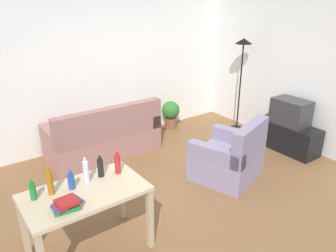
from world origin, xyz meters
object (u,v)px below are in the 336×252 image
at_px(bottle_amber, 50,182).
at_px(tv_stand, 287,137).
at_px(bottle_clear, 86,172).
at_px(bottle_red, 118,164).
at_px(potted_plant, 171,113).
at_px(couch, 104,138).
at_px(book_stack, 67,205).
at_px(armchair, 230,158).
at_px(desk, 86,200).
at_px(bottle_blue, 71,181).
at_px(bottle_green, 33,191).
at_px(torchiere_lamp, 242,60).
at_px(bottle_dark, 100,167).
at_px(tv, 291,112).

bearing_deg(bottle_amber, tv_stand, 2.75).
distance_m(bottle_clear, bottle_red, 0.36).
xyz_separation_m(potted_plant, bottle_red, (-2.33, -2.22, 0.54)).
distance_m(couch, bottle_clear, 2.25).
bearing_deg(bottle_red, book_stack, -155.63).
height_order(tv_stand, armchair, armchair).
relative_size(desk, book_stack, 4.29).
height_order(bottle_amber, bottle_blue, bottle_amber).
xyz_separation_m(bottle_blue, bottle_red, (0.52, 0.01, 0.03)).
bearing_deg(bottle_blue, bottle_green, 174.76).
bearing_deg(torchiere_lamp, bottle_dark, -159.41).
xyz_separation_m(bottle_clear, book_stack, (-0.33, -0.32, -0.08)).
xyz_separation_m(tv_stand, armchair, (-1.52, -0.10, 0.08)).
relative_size(couch, armchair, 1.65).
distance_m(torchiere_lamp, bottle_blue, 4.21).
height_order(tv_stand, bottle_amber, bottle_amber).
bearing_deg(bottle_green, torchiere_lamp, 17.66).
bearing_deg(bottle_green, bottle_amber, -4.68).
relative_size(bottle_blue, bottle_dark, 0.84).
relative_size(couch, bottle_blue, 9.15).
height_order(desk, armchair, armchair).
xyz_separation_m(bottle_blue, book_stack, (-0.16, -0.30, -0.04)).
distance_m(tv, desk, 3.86).
height_order(torchiere_lamp, bottle_green, torchiere_lamp).
distance_m(couch, bottle_amber, 2.44).
height_order(tv_stand, bottle_dark, bottle_dark).
xyz_separation_m(torchiere_lamp, book_stack, (-4.09, -1.70, -0.61)).
xyz_separation_m(potted_plant, book_stack, (-3.01, -2.52, 0.48)).
height_order(potted_plant, book_stack, book_stack).
xyz_separation_m(bottle_green, bottle_amber, (0.16, -0.01, 0.05)).
height_order(armchair, bottle_clear, bottle_clear).
distance_m(torchiere_lamp, desk, 4.20).
xyz_separation_m(couch, bottle_dark, (-0.89, -1.86, 0.56)).
distance_m(desk, bottle_blue, 0.24).
bearing_deg(couch, bottle_blue, 57.22).
height_order(couch, bottle_amber, bottle_amber).
bearing_deg(bottle_amber, bottle_dark, 3.27).
relative_size(couch, book_stack, 6.56).
bearing_deg(bottle_amber, tv, 2.75).
bearing_deg(torchiere_lamp, couch, 169.28).
height_order(torchiere_lamp, bottle_clear, torchiere_lamp).
bearing_deg(bottle_green, desk, -18.94).
relative_size(potted_plant, bottle_green, 2.80).
relative_size(torchiere_lamp, bottle_blue, 8.98).
distance_m(bottle_dark, bottle_red, 0.19).
bearing_deg(bottle_amber, couch, 52.94).
height_order(armchair, bottle_amber, bottle_amber).
xyz_separation_m(tv_stand, bottle_clear, (-3.76, -0.20, 0.65)).
distance_m(desk, bottle_dark, 0.37).
xyz_separation_m(tv_stand, potted_plant, (-1.08, 2.00, 0.09)).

